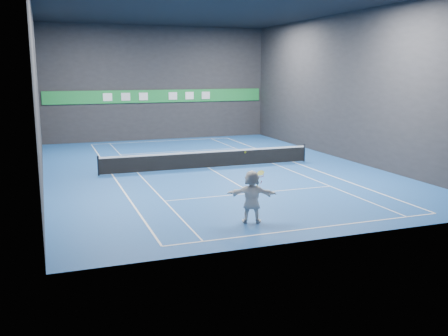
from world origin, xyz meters
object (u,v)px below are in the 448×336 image
object	(u,v)px
tennis_ball	(245,152)
tennis_racket	(260,176)
player	(252,196)
tennis_net	(209,159)

from	to	relation	value
tennis_ball	tennis_racket	world-z (taller)	tennis_ball
player	tennis_net	distance (m)	10.64
tennis_ball	tennis_net	xyz separation A→B (m)	(2.04, 10.45, -2.10)
tennis_racket	tennis_net	bearing A→B (deg)	82.05
tennis_racket	tennis_ball	bearing A→B (deg)	-178.46
player	tennis_racket	size ratio (longest dim) A/B	3.08
player	tennis_net	size ratio (longest dim) A/B	0.16
player	tennis_racket	world-z (taller)	player
player	tennis_ball	xyz separation A→B (m)	(-0.26, 0.03, 1.65)
tennis_net	tennis_racket	bearing A→B (deg)	-97.95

